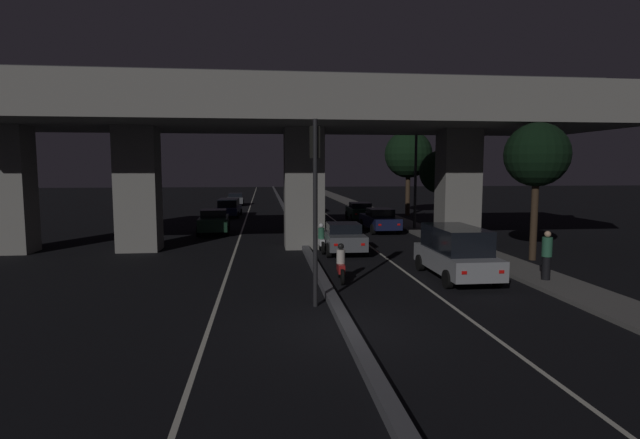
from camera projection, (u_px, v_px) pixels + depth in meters
name	position (u px, v px, depth m)	size (l,w,h in m)	color
ground_plane	(346.00, 329.00, 13.10)	(200.00, 200.00, 0.00)	black
lane_line_left_inner	(248.00, 213.00, 47.29)	(0.12, 126.00, 0.00)	beige
lane_line_right_inner	(323.00, 212.00, 48.10)	(0.12, 126.00, 0.00)	beige
median_divider	(286.00, 211.00, 47.68)	(0.34, 126.00, 0.24)	#4C4C51
sidewalk_right	(389.00, 218.00, 41.70)	(2.02, 126.00, 0.15)	#5B5956
elevated_overpass	(295.00, 118.00, 25.80)	(33.23, 9.58, 9.15)	gray
traffic_light_left_of_median	(315.00, 181.00, 14.96)	(0.30, 0.49, 5.66)	black
street_lamp	(410.00, 162.00, 33.43)	(2.78, 0.32, 7.70)	#2D2D30
car_silver_lead	(456.00, 251.00, 19.08)	(2.04, 4.72, 1.97)	gray
car_grey_second	(343.00, 237.00, 24.90)	(2.02, 4.22, 1.49)	#515459
car_dark_blue_third	(380.00, 220.00, 33.13)	(1.99, 4.79, 1.55)	#141938
car_dark_green_fourth	(360.00, 211.00, 39.87)	(1.99, 4.11, 1.48)	black
car_black_fifth	(306.00, 203.00, 46.82)	(1.92, 4.79, 1.84)	black
car_white_sixth	(301.00, 201.00, 52.44)	(2.05, 4.65, 1.47)	silver
car_dark_green_lead_oncoming	(214.00, 221.00, 32.10)	(2.11, 4.21, 1.56)	black
car_dark_blue_second_oncoming	(229.00, 207.00, 43.30)	(2.13, 4.86, 1.58)	#141938
car_grey_third_oncoming	(235.00, 199.00, 56.66)	(1.97, 3.98, 1.37)	#515459
motorcycle_red_filtering_near	(341.00, 265.00, 18.60)	(0.34, 1.85, 1.43)	black
motorcycle_white_filtering_mid	(321.00, 240.00, 24.93)	(0.32, 1.82, 1.47)	black
motorcycle_black_filtering_far	(307.00, 223.00, 32.99)	(0.33, 1.89, 1.43)	black
pedestrian_on_sidewalk	(547.00, 255.00, 18.16)	(0.36, 0.36, 1.80)	black
roadside_tree_kerbside_near	(537.00, 156.00, 22.48)	(2.89, 2.89, 6.27)	#38281C
roadside_tree_kerbside_mid	(441.00, 172.00, 34.41)	(3.01, 3.01, 5.45)	#2D2116
roadside_tree_kerbside_far	(408.00, 154.00, 44.05)	(4.20, 4.20, 7.54)	#38281C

